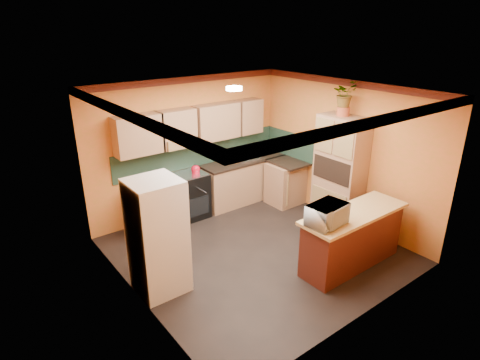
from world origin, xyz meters
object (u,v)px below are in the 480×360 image
at_px(stove, 191,195).
at_px(breakfast_bar, 352,240).
at_px(base_cabinets_back, 217,188).
at_px(microwave, 327,214).
at_px(pantry, 339,173).
at_px(fridge, 157,237).

xyz_separation_m(stove, breakfast_bar, (1.12, -3.03, -0.02)).
relative_size(base_cabinets_back, microwave, 6.37).
bearing_deg(pantry, stove, 136.05).
xyz_separation_m(stove, fridge, (-1.57, -1.75, 0.39)).
relative_size(stove, microwave, 1.59).
bearing_deg(stove, microwave, -81.38).
xyz_separation_m(pantry, microwave, (-1.57, -1.07, 0.04)).
distance_m(stove, pantry, 2.88).
height_order(base_cabinets_back, fridge, fridge).
height_order(stove, breakfast_bar, stove).
bearing_deg(breakfast_bar, microwave, 180.00).
bearing_deg(pantry, microwave, -145.78).
height_order(breakfast_bar, microwave, microwave).
bearing_deg(base_cabinets_back, stove, -180.00).
xyz_separation_m(base_cabinets_back, fridge, (-2.19, -1.75, 0.41)).
distance_m(fridge, breakfast_bar, 3.01).
relative_size(base_cabinets_back, breakfast_bar, 2.03).
height_order(fridge, microwave, fridge).
relative_size(pantry, microwave, 3.66).
bearing_deg(base_cabinets_back, fridge, -141.49).
height_order(base_cabinets_back, stove, stove).
relative_size(pantry, breakfast_bar, 1.17).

